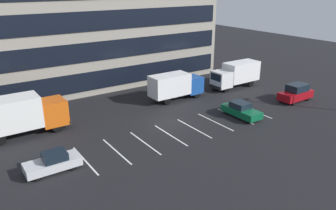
{
  "coord_description": "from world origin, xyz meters",
  "views": [
    {
      "loc": [
        -17.79,
        -26.06,
        13.64
      ],
      "look_at": [
        0.91,
        1.25,
        1.4
      ],
      "focal_mm": 35.99,
      "sensor_mm": 36.0,
      "label": 1
    }
  ],
  "objects_px": {
    "sedan_silver": "(53,162)",
    "suv_maroon": "(296,93)",
    "box_truck_orange": "(20,114)",
    "sedan_forest": "(241,110)",
    "box_truck_blue": "(176,85)",
    "box_truck_white": "(236,74)"
  },
  "relations": [
    {
      "from": "sedan_silver",
      "to": "suv_maroon",
      "type": "relative_size",
      "value": 0.91
    },
    {
      "from": "box_truck_orange",
      "to": "sedan_forest",
      "type": "relative_size",
      "value": 1.85
    },
    {
      "from": "box_truck_orange",
      "to": "sedan_silver",
      "type": "xyz_separation_m",
      "value": [
        0.51,
        -7.95,
        -1.43
      ]
    },
    {
      "from": "box_truck_orange",
      "to": "sedan_forest",
      "type": "xyz_separation_m",
      "value": [
        20.29,
        -8.28,
        -1.38
      ]
    },
    {
      "from": "sedan_forest",
      "to": "suv_maroon",
      "type": "relative_size",
      "value": 0.97
    },
    {
      "from": "box_truck_blue",
      "to": "sedan_forest",
      "type": "distance_m",
      "value": 8.87
    },
    {
      "from": "box_truck_orange",
      "to": "box_truck_white",
      "type": "relative_size",
      "value": 1.13
    },
    {
      "from": "box_truck_orange",
      "to": "suv_maroon",
      "type": "height_order",
      "value": "box_truck_orange"
    },
    {
      "from": "box_truck_blue",
      "to": "sedan_silver",
      "type": "height_order",
      "value": "box_truck_blue"
    },
    {
      "from": "box_truck_white",
      "to": "suv_maroon",
      "type": "distance_m",
      "value": 8.4
    },
    {
      "from": "box_truck_white",
      "to": "sedan_forest",
      "type": "distance_m",
      "value": 10.83
    },
    {
      "from": "box_truck_white",
      "to": "sedan_silver",
      "type": "bearing_deg",
      "value": -164.11
    },
    {
      "from": "sedan_forest",
      "to": "suv_maroon",
      "type": "xyz_separation_m",
      "value": [
        9.17,
        -0.11,
        0.24
      ]
    },
    {
      "from": "box_truck_orange",
      "to": "sedan_forest",
      "type": "height_order",
      "value": "box_truck_orange"
    },
    {
      "from": "sedan_forest",
      "to": "sedan_silver",
      "type": "xyz_separation_m",
      "value": [
        -19.78,
        0.33,
        -0.05
      ]
    },
    {
      "from": "sedan_forest",
      "to": "box_truck_blue",
      "type": "bearing_deg",
      "value": 106.73
    },
    {
      "from": "box_truck_orange",
      "to": "box_truck_blue",
      "type": "relative_size",
      "value": 1.17
    },
    {
      "from": "sedan_silver",
      "to": "suv_maroon",
      "type": "distance_m",
      "value": 28.96
    },
    {
      "from": "sedan_silver",
      "to": "box_truck_orange",
      "type": "bearing_deg",
      "value": 93.67
    },
    {
      "from": "box_truck_orange",
      "to": "suv_maroon",
      "type": "bearing_deg",
      "value": -15.89
    },
    {
      "from": "box_truck_blue",
      "to": "box_truck_white",
      "type": "relative_size",
      "value": 0.97
    },
    {
      "from": "box_truck_blue",
      "to": "box_truck_white",
      "type": "distance_m",
      "value": 9.75
    }
  ]
}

